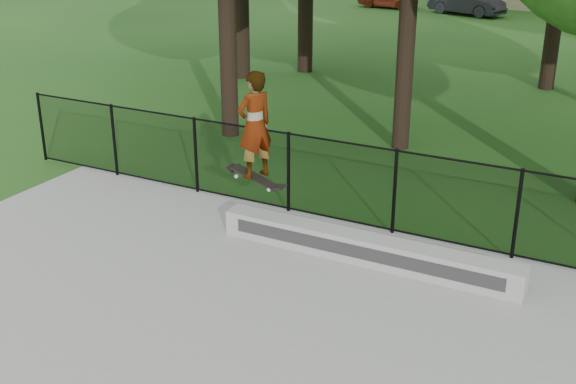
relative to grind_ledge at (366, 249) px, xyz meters
name	(u,v)px	position (x,y,z in m)	size (l,w,h in m)	color
grind_ledge	(366,249)	(0.00, 0.00, 0.00)	(4.89, 0.40, 0.43)	#B3B2AE
car_b	(467,2)	(-5.75, 27.50, 0.36)	(1.34, 3.47, 1.26)	black
skater_airborne	(255,127)	(-1.84, -0.21, 1.77)	(0.81, 0.74, 1.91)	black
chainlink_fence	(394,192)	(0.01, 1.20, 0.54)	(16.06, 0.06, 1.50)	black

